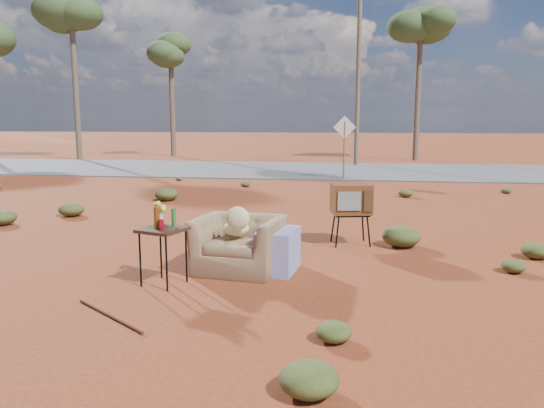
# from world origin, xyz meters

# --- Properties ---
(ground) EXTENTS (140.00, 140.00, 0.00)m
(ground) POSITION_xyz_m (0.00, 0.00, 0.00)
(ground) COLOR maroon
(ground) RESTS_ON ground
(highway) EXTENTS (140.00, 7.00, 0.04)m
(highway) POSITION_xyz_m (0.00, 15.00, 0.02)
(highway) COLOR #565659
(highway) RESTS_ON ground
(armchair) EXTENTS (1.46, 0.89, 1.01)m
(armchair) POSITION_xyz_m (0.25, 0.54, 0.47)
(armchair) COLOR brown
(armchair) RESTS_ON ground
(tv_unit) EXTENTS (0.73, 0.63, 1.03)m
(tv_unit) POSITION_xyz_m (1.70, 2.33, 0.76)
(tv_unit) COLOR black
(tv_unit) RESTS_ON ground
(side_table) EXTENTS (0.65, 0.65, 1.04)m
(side_table) POSITION_xyz_m (-0.71, -0.19, 0.76)
(side_table) COLOR #331F12
(side_table) RESTS_ON ground
(rusty_bar) EXTENTS (1.09, 0.82, 0.04)m
(rusty_bar) POSITION_xyz_m (-0.88, -1.41, 0.02)
(rusty_bar) COLOR #4E2614
(rusty_bar) RESTS_ON ground
(road_sign) EXTENTS (0.78, 0.06, 2.19)m
(road_sign) POSITION_xyz_m (1.50, 12.00, 1.50)
(road_sign) COLOR brown
(road_sign) RESTS_ON ground
(eucalyptus_left) EXTENTS (3.20, 3.20, 8.10)m
(eucalyptus_left) POSITION_xyz_m (-12.00, 19.00, 6.92)
(eucalyptus_left) COLOR brown
(eucalyptus_left) RESTS_ON ground
(eucalyptus_near_left) EXTENTS (3.20, 3.20, 6.60)m
(eucalyptus_near_left) POSITION_xyz_m (-8.00, 22.00, 5.45)
(eucalyptus_near_left) COLOR brown
(eucalyptus_near_left) RESTS_ON ground
(eucalyptus_center) EXTENTS (3.20, 3.20, 7.60)m
(eucalyptus_center) POSITION_xyz_m (5.00, 21.00, 6.43)
(eucalyptus_center) COLOR brown
(eucalyptus_center) RESTS_ON ground
(utility_pole_center) EXTENTS (1.40, 0.20, 8.00)m
(utility_pole_center) POSITION_xyz_m (2.00, 17.50, 4.15)
(utility_pole_center) COLOR brown
(utility_pole_center) RESTS_ON ground
(scrub_patch) EXTENTS (17.49, 8.07, 0.33)m
(scrub_patch) POSITION_xyz_m (-0.82, 4.41, 0.14)
(scrub_patch) COLOR #495023
(scrub_patch) RESTS_ON ground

